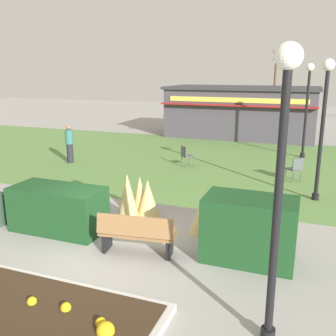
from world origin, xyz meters
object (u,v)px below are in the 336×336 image
object	(u,v)px
park_bench	(137,234)
cafe_chair_east	(296,168)
lamppost_mid	(324,114)
food_kiosk	(242,111)
tree_left_bg	(275,85)
lamppost_far	(307,99)
person_strolling	(69,144)
cafe_chair_west	(186,155)
lamppost_near	(280,167)
parked_car_center_slot	(261,112)
parked_car_west_slot	(198,110)

from	to	relation	value
park_bench	cafe_chair_east	distance (m)	7.86
cafe_chair_east	lamppost_mid	bearing A→B (deg)	-69.42
food_kiosk	tree_left_bg	size ratio (longest dim) A/B	1.49
lamppost_far	food_kiosk	size ratio (longest dim) A/B	0.48
lamppost_mid	person_strolling	bearing A→B (deg)	171.61
lamppost_mid	cafe_chair_west	size ratio (longest dim) A/B	4.85
lamppost_near	cafe_chair_west	bearing A→B (deg)	114.75
lamppost_mid	person_strolling	size ratio (longest dim) A/B	2.55
food_kiosk	tree_left_bg	distance (m)	16.28
lamppost_mid	parked_car_center_slot	world-z (taller)	lamppost_mid
person_strolling	tree_left_bg	bearing A→B (deg)	138.59
food_kiosk	cafe_chair_east	distance (m)	10.23
lamppost_mid	cafe_chair_west	distance (m)	6.20
lamppost_mid	lamppost_far	distance (m)	6.30
food_kiosk	parked_car_west_slot	world-z (taller)	food_kiosk
lamppost_near	lamppost_mid	xyz separation A→B (m)	(0.66, 7.17, 0.00)
lamppost_mid	tree_left_bg	distance (m)	27.94
person_strolling	parked_car_west_slot	bearing A→B (deg)	150.77
lamppost_near	parked_car_west_slot	bearing A→B (deg)	108.56
park_bench	cafe_chair_east	bearing A→B (deg)	67.71
cafe_chair_west	lamppost_mid	bearing A→B (deg)	-26.93
lamppost_far	cafe_chair_west	size ratio (longest dim) A/B	4.85
lamppost_near	person_strolling	world-z (taller)	lamppost_near
parked_car_west_slot	lamppost_mid	bearing A→B (deg)	-64.03
park_bench	person_strolling	distance (m)	9.47
park_bench	lamppost_mid	bearing A→B (deg)	55.35
cafe_chair_west	parked_car_west_slot	xyz separation A→B (m)	(-4.69, 17.63, 0.12)
food_kiosk	parked_car_center_slot	distance (m)	8.90
lamppost_near	cafe_chair_east	size ratio (longest dim) A/B	4.85
lamppost_near	lamppost_far	bearing A→B (deg)	89.70
lamppost_near	cafe_chair_east	distance (m)	9.35
park_bench	lamppost_far	size ratio (longest dim) A/B	0.41
park_bench	lamppost_far	distance (m)	12.24
food_kiosk	park_bench	bearing A→B (deg)	-87.50
lamppost_far	cafe_chair_west	world-z (taller)	lamppost_far
parked_car_west_slot	tree_left_bg	size ratio (longest dim) A/B	0.71
cafe_chair_west	food_kiosk	bearing A→B (deg)	85.13
lamppost_near	lamppost_far	xyz separation A→B (m)	(0.07, 13.45, 0.00)
lamppost_near	tree_left_bg	distance (m)	34.98
person_strolling	tree_left_bg	distance (m)	26.91
food_kiosk	lamppost_near	bearing A→B (deg)	-78.52
food_kiosk	tree_left_bg	bearing A→B (deg)	88.72
park_bench	lamppost_mid	world-z (taller)	lamppost_mid
parked_car_center_slot	person_strolling	bearing A→B (deg)	-107.50
cafe_chair_west	tree_left_bg	xyz separation A→B (m)	(1.11, 25.01, 2.14)
lamppost_near	food_kiosk	xyz separation A→B (m)	(-3.77, 18.58, -1.17)
lamppost_near	cafe_chair_west	world-z (taller)	lamppost_near
park_bench	lamppost_far	world-z (taller)	lamppost_far
cafe_chair_west	cafe_chair_east	world-z (taller)	same
lamppost_mid	parked_car_west_slot	size ratio (longest dim) A/B	1.00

